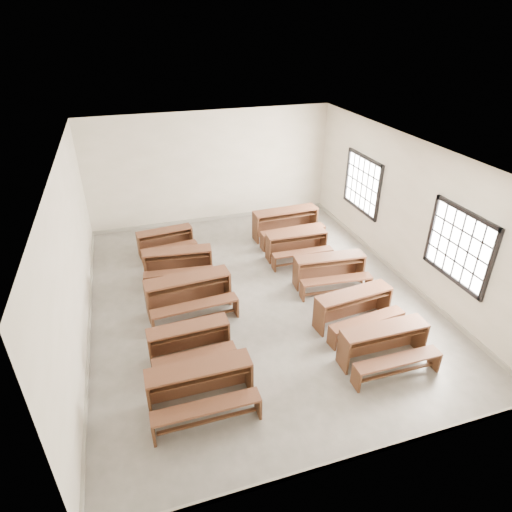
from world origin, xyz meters
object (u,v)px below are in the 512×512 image
object	(u,v)px
desk_set_6	(354,306)
desk_set_7	(330,269)
desk_set_8	(297,244)
desk_set_0	(201,384)
desk_set_2	(189,292)
desk_set_9	(286,222)
desk_set_5	(384,342)
desk_set_3	(178,262)
desk_set_4	(166,240)
desk_set_1	(190,340)

from	to	relation	value
desk_set_6	desk_set_7	xyz separation A→B (m)	(0.17, 1.44, 0.00)
desk_set_8	desk_set_0	bearing A→B (deg)	-127.47
desk_set_0	desk_set_7	distance (m)	4.30
desk_set_2	desk_set_9	xyz separation A→B (m)	(3.12, 2.59, 0.01)
desk_set_6	desk_set_5	bearing A→B (deg)	-97.51
desk_set_2	desk_set_7	bearing A→B (deg)	-3.56
desk_set_0	desk_set_2	size ratio (longest dim) A/B	0.91
desk_set_2	desk_set_5	distance (m)	3.92
desk_set_9	desk_set_8	bearing A→B (deg)	-99.70
desk_set_6	desk_set_0	bearing A→B (deg)	-167.54
desk_set_3	desk_set_8	bearing A→B (deg)	7.37
desk_set_4	desk_set_6	distance (m)	5.18
desk_set_2	desk_set_7	distance (m)	3.20
desk_set_6	desk_set_8	xyz separation A→B (m)	(-0.06, 2.82, -0.02)
desk_set_5	desk_set_8	world-z (taller)	desk_set_5
desk_set_2	desk_set_4	xyz separation A→B (m)	(-0.16, 2.68, -0.09)
desk_set_0	desk_set_5	distance (m)	3.26
desk_set_4	desk_set_8	distance (m)	3.37
desk_set_1	desk_set_5	world-z (taller)	desk_set_5
desk_set_3	desk_set_9	distance (m)	3.37
desk_set_0	desk_set_8	world-z (taller)	desk_set_0
desk_set_1	desk_set_6	bearing A→B (deg)	-2.68
desk_set_6	desk_set_9	distance (m)	4.00
desk_set_8	desk_set_9	world-z (taller)	desk_set_9
desk_set_6	desk_set_2	bearing A→B (deg)	148.66
desk_set_2	desk_set_9	bearing A→B (deg)	35.48
desk_set_2	desk_set_4	size ratio (longest dim) A/B	1.22
desk_set_5	desk_set_4	bearing A→B (deg)	121.41
desk_set_3	desk_set_4	xyz separation A→B (m)	(-0.14, 1.31, -0.04)
desk_set_7	desk_set_0	bearing A→B (deg)	-138.26
desk_set_0	desk_set_4	size ratio (longest dim) A/B	1.10
desk_set_9	desk_set_7	bearing A→B (deg)	-90.41
desk_set_4	desk_set_7	xyz separation A→B (m)	(3.36, -2.65, 0.05)
desk_set_9	desk_set_5	bearing A→B (deg)	-93.48
desk_set_2	desk_set_3	distance (m)	1.37
desk_set_1	desk_set_8	world-z (taller)	desk_set_8
desk_set_0	desk_set_6	size ratio (longest dim) A/B	0.98
desk_set_0	desk_set_3	bearing A→B (deg)	86.59
desk_set_9	desk_set_6	bearing A→B (deg)	-93.53
desk_set_6	desk_set_7	world-z (taller)	desk_set_7
desk_set_3	desk_set_6	size ratio (longest dim) A/B	0.99
desk_set_4	desk_set_7	world-z (taller)	desk_set_7
desk_set_3	desk_set_7	xyz separation A→B (m)	(3.22, -1.34, 0.01)
desk_set_4	desk_set_8	world-z (taller)	desk_set_8
desk_set_0	desk_set_7	bearing A→B (deg)	36.60
desk_set_2	desk_set_7	xyz separation A→B (m)	(3.20, 0.04, -0.04)
desk_set_5	desk_set_6	size ratio (longest dim) A/B	0.95
desk_set_6	desk_set_4	bearing A→B (deg)	121.49
desk_set_1	desk_set_4	size ratio (longest dim) A/B	0.99
desk_set_5	desk_set_0	bearing A→B (deg)	-179.74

